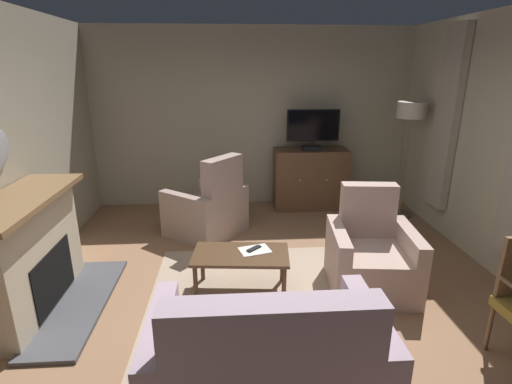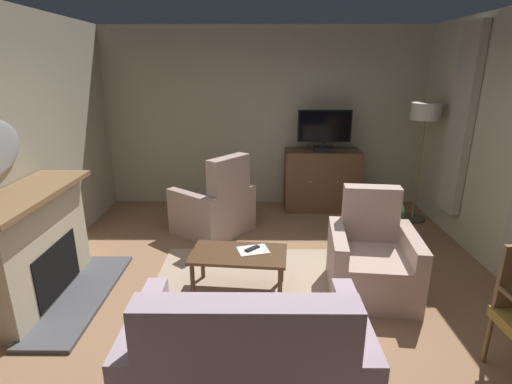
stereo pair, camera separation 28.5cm
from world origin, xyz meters
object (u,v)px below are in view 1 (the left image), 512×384
at_px(fireplace, 29,257).
at_px(armchair_beside_cabinet, 208,210).
at_px(television, 313,129).
at_px(tv_remote, 254,249).
at_px(sofa_floral, 267,362).
at_px(potted_plant_on_hearth_side, 374,216).
at_px(floor_lamp, 410,125).
at_px(coffee_table, 241,258).
at_px(folded_newspaper, 255,250).
at_px(armchair_near_window, 371,257).
at_px(tv_cabinet, 310,180).

xyz_separation_m(fireplace, armchair_beside_cabinet, (1.55, 1.62, -0.18)).
xyz_separation_m(television, tv_remote, (-1.05, -2.34, -0.84)).
height_order(tv_remote, sofa_floral, sofa_floral).
bearing_deg(potted_plant_on_hearth_side, floor_lamp, 52.23).
height_order(fireplace, coffee_table, fireplace).
height_order(folded_newspaper, floor_lamp, floor_lamp).
height_order(coffee_table, folded_newspaper, folded_newspaper).
relative_size(armchair_near_window, floor_lamp, 0.60).
bearing_deg(coffee_table, folded_newspaper, 21.16).
relative_size(tv_cabinet, armchair_beside_cabinet, 0.95).
height_order(fireplace, folded_newspaper, fireplace).
xyz_separation_m(tv_remote, folded_newspaper, (0.01, -0.01, -0.01)).
distance_m(fireplace, coffee_table, 1.96).
bearing_deg(tv_cabinet, television, -90.00).
height_order(fireplace, armchair_near_window, fireplace).
bearing_deg(fireplace, tv_remote, 5.59).
height_order(armchair_near_window, armchair_beside_cabinet, armchair_beside_cabinet).
relative_size(sofa_floral, armchair_near_window, 1.51).
xyz_separation_m(armchair_near_window, armchair_beside_cabinet, (-1.72, 1.47, 0.01)).
bearing_deg(television, tv_cabinet, 90.00).
bearing_deg(fireplace, tv_cabinet, 39.58).
relative_size(coffee_table, floor_lamp, 0.58).
relative_size(sofa_floral, armchair_beside_cabinet, 1.29).
xyz_separation_m(coffee_table, potted_plant_on_hearth_side, (1.67, 0.89, 0.06)).
bearing_deg(fireplace, floor_lamp, 25.34).
height_order(fireplace, television, television).
relative_size(fireplace, coffee_table, 1.62).
bearing_deg(armchair_beside_cabinet, tv_remote, -69.56).
relative_size(tv_remote, sofa_floral, 0.11).
xyz_separation_m(coffee_table, tv_remote, (0.13, 0.07, 0.06)).
xyz_separation_m(tv_remote, armchair_near_window, (1.20, -0.05, -0.11)).
bearing_deg(armchair_beside_cabinet, fireplace, -133.73).
height_order(tv_cabinet, armchair_near_window, armchair_near_window).
xyz_separation_m(coffee_table, armchair_beside_cabinet, (-0.39, 1.49, -0.03)).
xyz_separation_m(television, potted_plant_on_hearth_side, (0.48, -1.51, -0.85)).
bearing_deg(armchair_beside_cabinet, potted_plant_on_hearth_side, -16.00).
distance_m(coffee_table, armchair_beside_cabinet, 1.54).
relative_size(coffee_table, sofa_floral, 0.64).
relative_size(tv_remote, floor_lamp, 0.10).
relative_size(tv_cabinet, potted_plant_on_hearth_side, 1.47).
relative_size(tv_remote, armchair_near_window, 0.16).
bearing_deg(tv_remote, potted_plant_on_hearth_side, 164.46).
bearing_deg(fireplace, folded_newspaper, 5.26).
bearing_deg(fireplace, sofa_floral, -31.05).
relative_size(coffee_table, folded_newspaper, 3.31).
bearing_deg(tv_cabinet, armchair_beside_cabinet, -148.52).
bearing_deg(potted_plant_on_hearth_side, armchair_beside_cabinet, 164.00).
bearing_deg(television, folded_newspaper, -114.02).
distance_m(television, sofa_floral, 4.05).
distance_m(fireplace, sofa_floral, 2.44).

